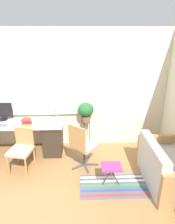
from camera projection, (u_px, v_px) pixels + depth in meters
ground_plane at (43, 160)px, 4.35m from camera, size 14.00×14.00×0.00m
wall_back_with_window at (44, 91)px, 4.52m from camera, size 9.00×0.12×2.70m
desk at (16, 137)px, 4.48m from camera, size 2.15×0.64×0.74m
monitor at (2, 111)px, 4.44m from camera, size 0.47×0.20×0.40m
mouse at (10, 125)px, 4.19m from camera, size 0.04×0.07×0.04m
desk_lamp at (56, 108)px, 4.44m from camera, size 0.13×0.13×0.40m
book_stack at (27, 122)px, 4.23m from camera, size 0.22×0.20×0.14m
desk_chair_wooden at (22, 148)px, 3.93m from camera, size 0.51×0.51×0.83m
office_chair_swivel at (82, 145)px, 3.93m from camera, size 0.60×0.61×0.97m
couch_loveseat at (165, 169)px, 3.60m from camera, size 0.74×1.32×0.79m
plant_stand at (86, 126)px, 4.67m from camera, size 0.20×0.20×0.66m
potted_plant at (86, 111)px, 4.53m from camera, size 0.36×0.36×0.46m
floor_rug_striped at (116, 186)px, 3.60m from camera, size 1.32×0.63×0.01m
folding_stool at (111, 168)px, 3.49m from camera, size 0.35×0.30×0.41m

